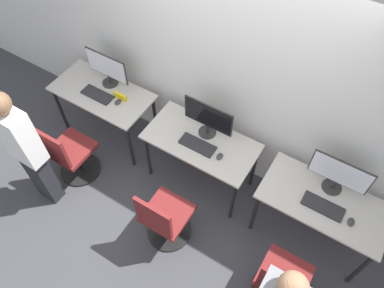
# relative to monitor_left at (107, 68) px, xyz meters

# --- Properties ---
(ground_plane) EXTENTS (20.00, 20.00, 0.00)m
(ground_plane) POSITION_rel_monitor_left_xyz_m (1.35, -0.47, -0.99)
(ground_plane) COLOR #3D3D42
(wall_back) EXTENTS (12.00, 0.05, 2.80)m
(wall_back) POSITION_rel_monitor_left_xyz_m (1.35, 0.26, 0.41)
(wall_back) COLOR silver
(wall_back) RESTS_ON ground_plane
(desk_left) EXTENTS (1.20, 0.60, 0.76)m
(desk_left) POSITION_rel_monitor_left_xyz_m (-0.00, -0.17, -0.32)
(desk_left) COLOR #BCB7AD
(desk_left) RESTS_ON ground_plane
(monitor_left) EXTENTS (0.55, 0.19, 0.42)m
(monitor_left) POSITION_rel_monitor_left_xyz_m (0.00, 0.00, 0.00)
(monitor_left) COLOR #2D2D2D
(monitor_left) RESTS_ON desk_left
(keyboard_left) EXTENTS (0.39, 0.16, 0.02)m
(keyboard_left) POSITION_rel_monitor_left_xyz_m (-0.00, -0.23, -0.22)
(keyboard_left) COLOR #262628
(keyboard_left) RESTS_ON desk_left
(mouse_left) EXTENTS (0.06, 0.09, 0.03)m
(mouse_left) POSITION_rel_monitor_left_xyz_m (0.28, -0.21, -0.22)
(mouse_left) COLOR #333333
(mouse_left) RESTS_ON desk_left
(office_chair_left) EXTENTS (0.48, 0.48, 0.91)m
(office_chair_left) POSITION_rel_monitor_left_xyz_m (0.05, -0.89, -0.61)
(office_chair_left) COLOR black
(office_chair_left) RESTS_ON ground_plane
(person_left) EXTENTS (0.36, 0.22, 1.66)m
(person_left) POSITION_rel_monitor_left_xyz_m (-0.01, -1.26, -0.08)
(person_left) COLOR #232328
(person_left) RESTS_ON ground_plane
(desk_center) EXTENTS (1.20, 0.60, 0.76)m
(desk_center) POSITION_rel_monitor_left_xyz_m (1.35, -0.17, -0.32)
(desk_center) COLOR #BCB7AD
(desk_center) RESTS_ON ground_plane
(monitor_center) EXTENTS (0.55, 0.19, 0.42)m
(monitor_center) POSITION_rel_monitor_left_xyz_m (1.35, -0.04, 0.00)
(monitor_center) COLOR #2D2D2D
(monitor_center) RESTS_ON desk_center
(keyboard_center) EXTENTS (0.39, 0.16, 0.02)m
(keyboard_center) POSITION_rel_monitor_left_xyz_m (1.35, -0.24, -0.22)
(keyboard_center) COLOR #262628
(keyboard_center) RESTS_ON desk_center
(mouse_center) EXTENTS (0.06, 0.09, 0.03)m
(mouse_center) POSITION_rel_monitor_left_xyz_m (1.62, -0.25, -0.22)
(mouse_center) COLOR #333333
(mouse_center) RESTS_ON desk_center
(office_chair_center) EXTENTS (0.48, 0.48, 0.91)m
(office_chair_center) POSITION_rel_monitor_left_xyz_m (1.41, -0.98, -0.61)
(office_chair_center) COLOR black
(office_chair_center) RESTS_ON ground_plane
(desk_right) EXTENTS (1.20, 0.60, 0.76)m
(desk_right) POSITION_rel_monitor_left_xyz_m (2.70, -0.17, -0.32)
(desk_right) COLOR #BCB7AD
(desk_right) RESTS_ON ground_plane
(monitor_right) EXTENTS (0.55, 0.19, 0.42)m
(monitor_right) POSITION_rel_monitor_left_xyz_m (2.70, 0.01, 0.00)
(monitor_right) COLOR #2D2D2D
(monitor_right) RESTS_ON desk_right
(keyboard_right) EXTENTS (0.39, 0.16, 0.02)m
(keyboard_right) POSITION_rel_monitor_left_xyz_m (2.70, -0.23, -0.22)
(keyboard_right) COLOR #262628
(keyboard_right) RESTS_ON desk_right
(mouse_right) EXTENTS (0.06, 0.09, 0.03)m
(mouse_right) POSITION_rel_monitor_left_xyz_m (2.97, -0.25, -0.22)
(mouse_right) COLOR #333333
(mouse_right) RESTS_ON desk_right
(office_chair_right) EXTENTS (0.48, 0.48, 0.91)m
(office_chair_right) POSITION_rel_monitor_left_xyz_m (2.66, -0.94, -0.61)
(office_chair_right) COLOR black
(office_chair_right) RESTS_ON ground_plane
(placard_left) EXTENTS (0.16, 0.03, 0.08)m
(placard_left) POSITION_rel_monitor_left_xyz_m (0.26, -0.14, -0.19)
(placard_left) COLOR yellow
(placard_left) RESTS_ON desk_left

